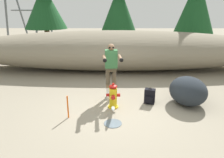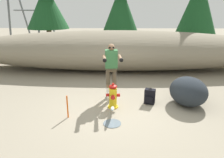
{
  "view_description": "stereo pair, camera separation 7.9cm",
  "coord_description": "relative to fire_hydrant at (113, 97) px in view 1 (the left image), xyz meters",
  "views": [
    {
      "loc": [
        -0.1,
        -5.37,
        2.61
      ],
      "look_at": [
        -0.18,
        0.3,
        0.75
      ],
      "focal_mm": 33.41,
      "sensor_mm": 36.0,
      "label": 1
    },
    {
      "loc": [
        -0.02,
        -5.37,
        2.61
      ],
      "look_at": [
        -0.18,
        0.3,
        0.75
      ],
      "focal_mm": 33.41,
      "sensor_mm": 36.0,
      "label": 2
    }
  ],
  "objects": [
    {
      "name": "utility_worker",
      "position": [
        -0.07,
        0.67,
        0.76
      ],
      "size": [
        0.59,
        1.01,
        1.71
      ],
      "rotation": [
        0.0,
        0.0,
        -1.47
      ],
      "color": "beige",
      "rests_on": "ground_plane"
    },
    {
      "name": "boulder_large",
      "position": [
        2.16,
        0.27,
        0.08
      ],
      "size": [
        1.14,
        1.31,
        0.82
      ],
      "primitive_type": "ellipsoid",
      "rotation": [
        0.0,
        0.0,
        4.81
      ],
      "color": "#232930",
      "rests_on": "ground_plane"
    },
    {
      "name": "boulder_mid",
      "position": [
        2.39,
        1.07,
        -0.07
      ],
      "size": [
        0.93,
        1.03,
        0.52
      ],
      "primitive_type": "ellipsoid",
      "rotation": [
        0.0,
        0.0,
        4.91
      ],
      "color": "#2D2927",
      "rests_on": "ground_plane"
    },
    {
      "name": "hydrant_water_jet",
      "position": [
        0.0,
        -0.6,
        -0.15
      ],
      "size": [
        0.43,
        0.98,
        0.42
      ],
      "color": "silver",
      "rests_on": "ground_plane"
    },
    {
      "name": "survey_stake",
      "position": [
        -1.14,
        -0.61,
        -0.03
      ],
      "size": [
        0.04,
        0.04,
        0.6
      ],
      "primitive_type": "cylinder",
      "color": "#E55914",
      "rests_on": "ground_plane"
    },
    {
      "name": "fire_hydrant",
      "position": [
        0.0,
        0.0,
        0.0
      ],
      "size": [
        0.39,
        0.34,
        0.73
      ],
      "color": "gold",
      "rests_on": "ground_plane"
    },
    {
      "name": "spare_backpack",
      "position": [
        1.07,
        0.31,
        -0.12
      ],
      "size": [
        0.35,
        0.34,
        0.47
      ],
      "rotation": [
        0.0,
        0.0,
        4.41
      ],
      "color": "black",
      "rests_on": "ground_plane"
    },
    {
      "name": "ground_plane",
      "position": [
        0.14,
        0.01,
        -0.35
      ],
      "size": [
        56.0,
        56.0,
        0.04
      ],
      "primitive_type": "cube",
      "color": "gray"
    },
    {
      "name": "dirt_embankment",
      "position": [
        0.14,
        4.15,
        0.55
      ],
      "size": [
        15.03,
        3.2,
        1.77
      ],
      "primitive_type": "ellipsoid",
      "color": "gray",
      "rests_on": "ground_plane"
    }
  ]
}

